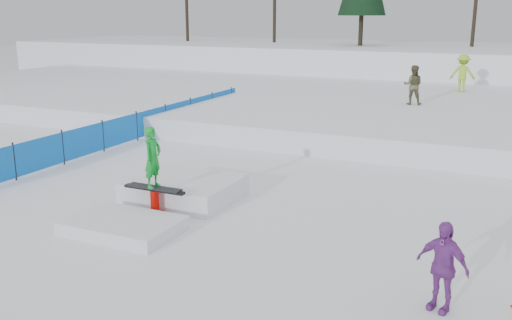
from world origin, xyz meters
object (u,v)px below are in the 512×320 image
at_px(spectator_purple, 442,266).
at_px(jib_rail_feature, 169,196).
at_px(walker_ygreen, 463,73).
at_px(walker_olive, 413,85).
at_px(safety_fence, 137,126).

bearing_deg(spectator_purple, jib_rail_feature, -178.83).
bearing_deg(walker_ygreen, spectator_purple, 96.46).
bearing_deg(walker_olive, jib_rail_feature, 67.41).
distance_m(spectator_purple, jib_rail_feature, 7.07).
xyz_separation_m(walker_ygreen, jib_rail_feature, (-4.84, -18.61, -1.41)).
relative_size(walker_olive, walker_ygreen, 0.91).
bearing_deg(safety_fence, jib_rail_feature, -48.16).
distance_m(safety_fence, walker_ygreen, 16.31).
height_order(walker_ygreen, spectator_purple, walker_ygreen).
distance_m(safety_fence, spectator_purple, 14.43).
height_order(safety_fence, spectator_purple, spectator_purple).
height_order(walker_olive, walker_ygreen, walker_ygreen).
bearing_deg(spectator_purple, walker_olive, 122.15).
xyz_separation_m(safety_fence, walker_olive, (8.57, 7.81, 1.08)).
bearing_deg(walker_ygreen, safety_fence, 53.21).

